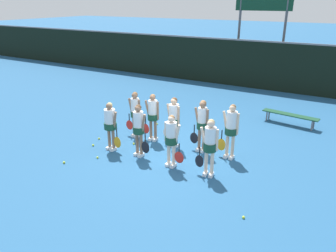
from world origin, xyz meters
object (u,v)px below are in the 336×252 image
(player_0, at_px, (110,122))
(player_7, at_px, (202,122))
(scoreboard, at_px, (263,8))
(tennis_ball_5, at_px, (118,138))
(bench_courtside, at_px, (290,116))
(player_1, at_px, (139,127))
(player_3, at_px, (210,143))
(tennis_ball_7, at_px, (64,162))
(tennis_ball_2, at_px, (97,158))
(player_5, at_px, (153,114))
(tennis_ball_3, at_px, (93,145))
(tennis_ball_6, at_px, (114,127))
(tennis_ball_8, at_px, (134,144))
(player_8, at_px, (231,127))
(tennis_ball_0, at_px, (157,124))
(player_6, at_px, (174,118))
(player_2, at_px, (171,137))
(tennis_ball_4, at_px, (243,217))
(tennis_ball_1, at_px, (99,139))
(player_4, at_px, (135,111))

(player_0, distance_m, player_7, 2.95)
(scoreboard, xyz_separation_m, tennis_ball_5, (-1.79, -11.10, -4.20))
(bench_courtside, distance_m, player_1, 6.42)
(player_3, bearing_deg, tennis_ball_7, -165.74)
(player_3, distance_m, tennis_ball_2, 3.66)
(player_5, xyz_separation_m, tennis_ball_3, (-1.48, -1.48, -0.95))
(tennis_ball_6, distance_m, tennis_ball_8, 1.85)
(player_3, bearing_deg, player_7, 115.68)
(player_8, bearing_deg, tennis_ball_8, -164.54)
(scoreboard, height_order, tennis_ball_0, scoreboard)
(player_5, relative_size, player_6, 0.97)
(tennis_ball_7, bearing_deg, player_2, 27.56)
(player_5, distance_m, player_6, 0.90)
(scoreboard, relative_size, player_5, 3.26)
(player_6, xyz_separation_m, tennis_ball_0, (-1.58, 1.46, -1.00))
(player_1, xyz_separation_m, tennis_ball_4, (3.91, -1.47, -0.96))
(player_7, relative_size, tennis_ball_1, 25.88)
(bench_courtside, xyz_separation_m, player_2, (-2.34, -5.40, 0.56))
(scoreboard, relative_size, player_8, 3.12)
(tennis_ball_0, xyz_separation_m, tennis_ball_4, (4.89, -4.08, -0.00))
(tennis_ball_5, bearing_deg, player_7, 11.72)
(player_8, xyz_separation_m, tennis_ball_4, (1.38, -2.76, -1.01))
(player_4, bearing_deg, player_2, -30.30)
(tennis_ball_2, bearing_deg, bench_courtside, 53.25)
(bench_courtside, relative_size, player_7, 1.27)
(player_4, relative_size, player_7, 0.96)
(tennis_ball_4, relative_size, tennis_ball_7, 0.93)
(player_0, relative_size, player_4, 0.98)
(tennis_ball_0, relative_size, tennis_ball_1, 1.00)
(player_1, xyz_separation_m, tennis_ball_1, (-1.99, 0.32, -0.96))
(player_1, height_order, tennis_ball_4, player_1)
(scoreboard, xyz_separation_m, player_5, (-0.65, -10.52, -3.24))
(tennis_ball_4, xyz_separation_m, tennis_ball_5, (-5.34, 2.16, -0.00))
(player_7, bearing_deg, tennis_ball_7, -134.37)
(tennis_ball_2, distance_m, tennis_ball_3, 0.99)
(player_1, distance_m, tennis_ball_1, 2.24)
(scoreboard, height_order, player_6, scoreboard)
(tennis_ball_4, bearing_deg, tennis_ball_3, 167.57)
(tennis_ball_6, bearing_deg, player_2, -24.34)
(player_4, xyz_separation_m, player_6, (1.61, -0.06, 0.05))
(player_8, xyz_separation_m, tennis_ball_8, (-3.19, -0.71, -1.01))
(player_7, height_order, tennis_ball_8, player_7)
(player_3, bearing_deg, bench_courtside, 71.04)
(tennis_ball_6, bearing_deg, bench_courtside, 33.11)
(bench_courtside, xyz_separation_m, tennis_ball_4, (0.34, -6.77, -0.35))
(player_0, bearing_deg, tennis_ball_4, -7.91)
(tennis_ball_2, bearing_deg, tennis_ball_7, -130.40)
(bench_courtside, bearing_deg, player_2, -105.68)
(tennis_ball_5, bearing_deg, player_5, 26.96)
(player_0, relative_size, tennis_ball_4, 24.58)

